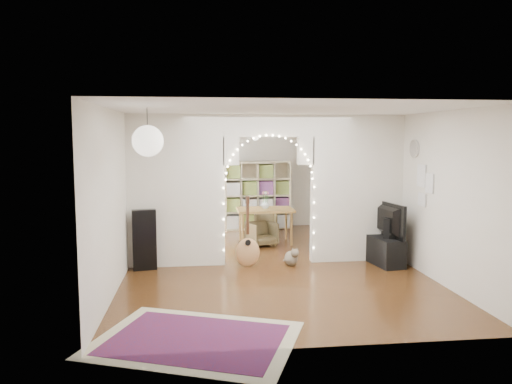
{
  "coord_description": "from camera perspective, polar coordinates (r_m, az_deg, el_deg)",
  "views": [
    {
      "loc": [
        -1.28,
        -8.89,
        2.3
      ],
      "look_at": [
        -0.19,
        0.3,
        1.28
      ],
      "focal_mm": 35.0,
      "sensor_mm": 36.0,
      "label": 1
    }
  ],
  "objects": [
    {
      "name": "floor",
      "position": [
        9.27,
        1.4,
        -8.05
      ],
      "size": [
        7.5,
        7.5,
        0.0
      ],
      "primitive_type": "plane",
      "color": "black",
      "rests_on": "ground"
    },
    {
      "name": "dining_table",
      "position": [
        10.8,
        1.05,
        -2.3
      ],
      "size": [
        1.2,
        0.8,
        0.76
      ],
      "rotation": [
        0.0,
        0.0,
        -0.0
      ],
      "color": "olive",
      "rests_on": "floor"
    },
    {
      "name": "wall_right",
      "position": [
        9.71,
        16.19,
        0.45
      ],
      "size": [
        0.02,
        7.5,
        2.7
      ],
      "primitive_type": "cube",
      "color": "silver",
      "rests_on": "floor"
    },
    {
      "name": "wall_left",
      "position": [
        9.02,
        -14.49,
        0.07
      ],
      "size": [
        0.02,
        7.5,
        2.7
      ],
      "primitive_type": "cube",
      "color": "silver",
      "rests_on": "floor"
    },
    {
      "name": "ceiling",
      "position": [
        8.99,
        1.44,
        8.86
      ],
      "size": [
        5.0,
        7.5,
        0.02
      ],
      "primitive_type": "cube",
      "color": "white",
      "rests_on": "wall_back"
    },
    {
      "name": "window",
      "position": [
        10.79,
        -13.09,
        1.9
      ],
      "size": [
        0.04,
        1.2,
        1.4
      ],
      "primitive_type": "cube",
      "color": "white",
      "rests_on": "wall_left"
    },
    {
      "name": "media_console",
      "position": [
        9.42,
        14.26,
        -6.45
      ],
      "size": [
        0.54,
        1.05,
        0.5
      ],
      "primitive_type": "cube",
      "rotation": [
        0.0,
        0.0,
        0.14
      ],
      "color": "black",
      "rests_on": "floor"
    },
    {
      "name": "area_rug",
      "position": [
        5.95,
        -6.92,
        -16.4
      ],
      "size": [
        2.67,
        2.37,
        0.02
      ],
      "primitive_type": "cube",
      "rotation": [
        0.0,
        0.0,
        -0.38
      ],
      "color": "maroon",
      "rests_on": "floor"
    },
    {
      "name": "guitar_case",
      "position": [
        8.87,
        -12.63,
        -5.36
      ],
      "size": [
        0.42,
        0.2,
        1.06
      ],
      "primitive_type": "cube",
      "rotation": [
        0.0,
        0.0,
        0.17
      ],
      "color": "black",
      "rests_on": "floor"
    },
    {
      "name": "flower_vase",
      "position": [
        10.78,
        1.05,
        -1.41
      ],
      "size": [
        0.18,
        0.18,
        0.19
      ],
      "primitive_type": "imported",
      "rotation": [
        0.0,
        0.0,
        -0.0
      ],
      "color": "white",
      "rests_on": "dining_table"
    },
    {
      "name": "fairy_lights",
      "position": [
        8.89,
        1.54,
        1.47
      ],
      "size": [
        1.64,
        0.04,
        1.6
      ],
      "primitive_type": null,
      "color": "#FFEABF",
      "rests_on": "divider_wall"
    },
    {
      "name": "bookcase",
      "position": [
        12.48,
        0.16,
        -0.37
      ],
      "size": [
        1.69,
        0.61,
        1.69
      ],
      "primitive_type": "cube",
      "rotation": [
        0.0,
        0.0,
        0.12
      ],
      "color": "#C8B691",
      "rests_on": "floor"
    },
    {
      "name": "floor_speaker",
      "position": [
        9.33,
        15.36,
        -5.49
      ],
      "size": [
        0.42,
        0.39,
        0.86
      ],
      "rotation": [
        0.0,
        0.0,
        -0.39
      ],
      "color": "black",
      "rests_on": "floor"
    },
    {
      "name": "paper_lantern",
      "position": [
        6.52,
        -12.27,
        5.72
      ],
      "size": [
        0.4,
        0.4,
        0.4
      ],
      "primitive_type": "sphere",
      "color": "white",
      "rests_on": "ceiling"
    },
    {
      "name": "dining_chair_left",
      "position": [
        10.62,
        0.65,
        -4.79
      ],
      "size": [
        0.71,
        0.72,
        0.51
      ],
      "primitive_type": "imported",
      "rotation": [
        0.0,
        0.0,
        0.37
      ],
      "color": "#4B3F25",
      "rests_on": "floor"
    },
    {
      "name": "divider_wall",
      "position": [
        9.03,
        1.42,
        0.75
      ],
      "size": [
        5.0,
        0.2,
        2.7
      ],
      "color": "silver",
      "rests_on": "floor"
    },
    {
      "name": "picture_frames",
      "position": [
        8.78,
        18.63,
        0.75
      ],
      "size": [
        0.02,
        0.5,
        0.7
      ],
      "primitive_type": null,
      "color": "white",
      "rests_on": "wall_right"
    },
    {
      "name": "tv",
      "position": [
        9.31,
        14.36,
        -3.09
      ],
      "size": [
        0.29,
        1.08,
        0.62
      ],
      "primitive_type": "imported",
      "rotation": [
        0.0,
        0.0,
        1.71
      ],
      "color": "black",
      "rests_on": "media_console"
    },
    {
      "name": "wall_back",
      "position": [
        12.74,
        -0.99,
        2.05
      ],
      "size": [
        5.0,
        0.02,
        2.7
      ],
      "primitive_type": "cube",
      "color": "silver",
      "rests_on": "floor"
    },
    {
      "name": "wall_clock",
      "position": [
        9.11,
        17.69,
        4.76
      ],
      "size": [
        0.03,
        0.31,
        0.31
      ],
      "primitive_type": "cylinder",
      "rotation": [
        0.0,
        1.57,
        0.0
      ],
      "color": "white",
      "rests_on": "wall_right"
    },
    {
      "name": "acoustic_guitar",
      "position": [
        8.88,
        -0.97,
        -5.6
      ],
      "size": [
        0.45,
        0.3,
        1.07
      ],
      "rotation": [
        0.0,
        0.0,
        0.4
      ],
      "color": "tan",
      "rests_on": "floor"
    },
    {
      "name": "tabby_cat",
      "position": [
        9.03,
        4.09,
        -7.49
      ],
      "size": [
        0.32,
        0.55,
        0.36
      ],
      "rotation": [
        0.0,
        0.0,
        0.25
      ],
      "color": "brown",
      "rests_on": "floor"
    },
    {
      "name": "wall_front",
      "position": [
        5.38,
        7.14,
        -3.91
      ],
      "size": [
        5.0,
        0.02,
        2.7
      ],
      "primitive_type": "cube",
      "color": "silver",
      "rests_on": "floor"
    },
    {
      "name": "ceiling_fan",
      "position": [
        10.97,
        -0.07,
        6.84
      ],
      "size": [
        1.1,
        1.1,
        0.3
      ],
      "primitive_type": null,
      "color": "#A89338",
      "rests_on": "ceiling"
    },
    {
      "name": "dining_chair_right",
      "position": [
        12.03,
        1.1,
        -3.5
      ],
      "size": [
        0.57,
        0.58,
        0.5
      ],
      "primitive_type": "imported",
      "rotation": [
        0.0,
        0.0,
        -0.08
      ],
      "color": "#4B3F25",
      "rests_on": "floor"
    }
  ]
}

